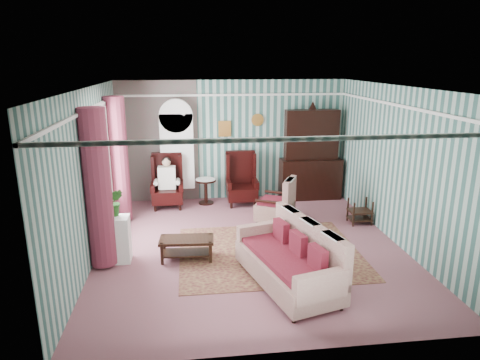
{
  "coord_description": "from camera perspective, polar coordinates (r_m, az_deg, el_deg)",
  "views": [
    {
      "loc": [
        -1.09,
        -7.24,
        3.33
      ],
      "look_at": [
        -0.12,
        0.6,
        1.12
      ],
      "focal_mm": 32.0,
      "sensor_mm": 36.0,
      "label": 1
    }
  ],
  "objects": [
    {
      "name": "floor",
      "position": [
        8.04,
        1.4,
        -8.86
      ],
      "size": [
        6.0,
        6.0,
        0.0
      ],
      "primitive_type": "plane",
      "color": "#995963",
      "rests_on": "ground"
    },
    {
      "name": "room_shell",
      "position": [
        7.54,
        -3.36,
        5.48
      ],
      "size": [
        5.53,
        6.02,
        2.91
      ],
      "color": "#37655D",
      "rests_on": "ground"
    },
    {
      "name": "bookcase",
      "position": [
        10.32,
        -8.34,
        3.09
      ],
      "size": [
        0.8,
        0.28,
        2.24
      ],
      "primitive_type": "cube",
      "color": "white",
      "rests_on": "floor"
    },
    {
      "name": "dresser_hutch",
      "position": [
        10.62,
        9.48,
        3.72
      ],
      "size": [
        1.5,
        0.56,
        2.36
      ],
      "primitive_type": "cube",
      "color": "black",
      "rests_on": "floor"
    },
    {
      "name": "wingback_left",
      "position": [
        10.07,
        -9.69,
        -0.19
      ],
      "size": [
        0.76,
        0.8,
        1.25
      ],
      "primitive_type": "cube",
      "color": "black",
      "rests_on": "floor"
    },
    {
      "name": "wingback_right",
      "position": [
        10.13,
        0.24,
        0.14
      ],
      "size": [
        0.76,
        0.8,
        1.25
      ],
      "primitive_type": "cube",
      "color": "black",
      "rests_on": "floor"
    },
    {
      "name": "seated_woman",
      "position": [
        10.08,
        -9.68,
        -0.38
      ],
      "size": [
        0.44,
        0.4,
        1.18
      ],
      "primitive_type": null,
      "color": "silver",
      "rests_on": "floor"
    },
    {
      "name": "round_side_table",
      "position": [
        10.3,
        -4.57,
        -1.54
      ],
      "size": [
        0.5,
        0.5,
        0.6
      ],
      "primitive_type": "cylinder",
      "color": "black",
      "rests_on": "floor"
    },
    {
      "name": "nest_table",
      "position": [
        9.39,
        15.69,
        -4.0
      ],
      "size": [
        0.45,
        0.38,
        0.54
      ],
      "primitive_type": "cube",
      "color": "black",
      "rests_on": "floor"
    },
    {
      "name": "plant_stand",
      "position": [
        7.64,
        -16.5,
        -7.61
      ],
      "size": [
        0.55,
        0.35,
        0.8
      ],
      "primitive_type": "cube",
      "color": "white",
      "rests_on": "floor"
    },
    {
      "name": "rug",
      "position": [
        7.82,
        3.93,
        -9.59
      ],
      "size": [
        3.2,
        2.6,
        0.01
      ],
      "primitive_type": "cube",
      "color": "#4B191F",
      "rests_on": "floor"
    },
    {
      "name": "sofa",
      "position": [
        6.57,
        6.33,
        -9.84
      ],
      "size": [
        1.53,
        2.22,
        1.03
      ],
      "primitive_type": "cube",
      "rotation": [
        0.0,
        0.0,
        1.84
      ],
      "color": "beige",
      "rests_on": "floor"
    },
    {
      "name": "floral_armchair",
      "position": [
        9.06,
        4.71,
        -2.66
      ],
      "size": [
        1.1,
        1.1,
        0.99
      ],
      "primitive_type": "cube",
      "rotation": [
        0.0,
        0.0,
        1.09
      ],
      "color": "#BAAC90",
      "rests_on": "floor"
    },
    {
      "name": "coffee_table",
      "position": [
        7.55,
        -7.09,
        -9.08
      ],
      "size": [
        0.95,
        0.51,
        0.38
      ],
      "primitive_type": "cube",
      "rotation": [
        0.0,
        0.0,
        -0.06
      ],
      "color": "black",
      "rests_on": "floor"
    },
    {
      "name": "potted_plant_a",
      "position": [
        7.34,
        -17.63,
        -3.56
      ],
      "size": [
        0.44,
        0.4,
        0.42
      ],
      "primitive_type": "imported",
      "rotation": [
        0.0,
        0.0,
        0.19
      ],
      "color": "#1E4F18",
      "rests_on": "plant_stand"
    },
    {
      "name": "potted_plant_b",
      "position": [
        7.49,
        -16.3,
        -2.88
      ],
      "size": [
        0.27,
        0.22,
        0.47
      ],
      "primitive_type": "imported",
      "rotation": [
        0.0,
        0.0,
        0.06
      ],
      "color": "#1B571F",
      "rests_on": "plant_stand"
    },
    {
      "name": "potted_plant_c",
      "position": [
        7.45,
        -17.52,
        -3.35
      ],
      "size": [
        0.29,
        0.29,
        0.4
      ],
      "primitive_type": "imported",
      "rotation": [
        0.0,
        0.0,
        -0.34
      ],
      "color": "#1F5219",
      "rests_on": "plant_stand"
    }
  ]
}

